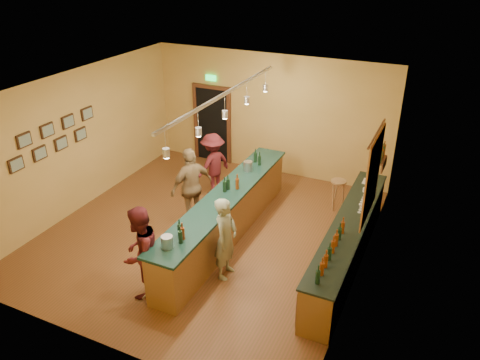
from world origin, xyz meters
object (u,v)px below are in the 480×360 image
at_px(tasting_bar, 226,213).
at_px(bartender, 226,238).
at_px(back_counter, 348,242).
at_px(bar_stool, 338,186).
at_px(customer_a, 140,253).
at_px(customer_b, 192,187).
at_px(customer_c, 213,164).

relative_size(tasting_bar, bartender, 3.15).
height_order(back_counter, bar_stool, back_counter).
relative_size(customer_a, customer_b, 0.96).
bearing_deg(bartender, customer_c, 29.47).
bearing_deg(customer_c, bartender, 51.51).
xyz_separation_m(bartender, customer_c, (-1.74, 2.78, -0.02)).
relative_size(bartender, customer_b, 0.91).
distance_m(bartender, bar_stool, 3.56).
bearing_deg(bartender, back_counter, -58.84).
bearing_deg(customer_b, bar_stool, 149.94).
xyz_separation_m(tasting_bar, customer_a, (-0.55, -2.20, 0.25)).
height_order(back_counter, customer_a, customer_a).
relative_size(tasting_bar, bar_stool, 6.97).
distance_m(back_counter, customer_c, 3.99).
bearing_deg(customer_c, customer_b, 28.63).
relative_size(customer_b, bar_stool, 2.44).
bearing_deg(customer_c, bar_stool, 119.87).
distance_m(customer_a, customer_c, 3.91).
bearing_deg(customer_b, customer_c, -146.21).
bearing_deg(tasting_bar, customer_c, 125.59).
bearing_deg(customer_a, customer_b, -174.94).
xyz_separation_m(back_counter, tasting_bar, (-2.51, -0.18, 0.12)).
bearing_deg(customer_a, customer_c, -175.07).
bearing_deg(customer_a, bartender, 129.79).
xyz_separation_m(bartender, customer_a, (-1.10, -1.07, 0.05)).
bearing_deg(customer_a, tasting_bar, 161.50).
height_order(customer_c, bar_stool, customer_c).
bearing_deg(customer_b, back_counter, 113.58).
distance_m(back_counter, tasting_bar, 2.52).
distance_m(back_counter, customer_b, 3.50).
relative_size(tasting_bar, customer_a, 2.97).
height_order(tasting_bar, customer_b, customer_b).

